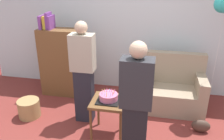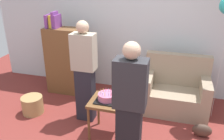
% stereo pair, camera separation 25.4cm
% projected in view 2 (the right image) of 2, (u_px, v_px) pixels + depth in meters
% --- Properties ---
extents(wall_back, '(6.00, 0.10, 2.70)m').
position_uv_depth(wall_back, '(137.00, 24.00, 4.49)').
color(wall_back, silver).
rests_on(wall_back, ground_plane).
extents(couch, '(1.10, 0.70, 0.96)m').
position_uv_depth(couch, '(175.00, 92.00, 4.10)').
color(couch, gray).
rests_on(couch, ground_plane).
extents(bookshelf, '(0.80, 0.36, 1.59)m').
position_uv_depth(bookshelf, '(67.00, 60.00, 4.59)').
color(bookshelf, brown).
rests_on(bookshelf, ground_plane).
extents(side_table, '(0.48, 0.48, 0.59)m').
position_uv_depth(side_table, '(107.00, 106.00, 3.38)').
color(side_table, brown).
rests_on(side_table, ground_plane).
extents(birthday_cake, '(0.32, 0.32, 0.17)m').
position_uv_depth(birthday_cake, '(107.00, 97.00, 3.33)').
color(birthday_cake, black).
rests_on(birthday_cake, side_table).
extents(person_blowing_candles, '(0.36, 0.22, 1.63)m').
position_uv_depth(person_blowing_candles, '(85.00, 72.00, 3.66)').
color(person_blowing_candles, '#23232D').
rests_on(person_blowing_candles, ground_plane).
extents(person_holding_cake, '(0.36, 0.22, 1.63)m').
position_uv_depth(person_holding_cake, '(130.00, 110.00, 2.66)').
color(person_holding_cake, black).
rests_on(person_holding_cake, ground_plane).
extents(wicker_basket, '(0.36, 0.36, 0.30)m').
position_uv_depth(wicker_basket, '(33.00, 105.00, 4.06)').
color(wicker_basket, '#A88451').
rests_on(wicker_basket, ground_plane).
extents(handbag, '(0.28, 0.14, 0.20)m').
position_uv_depth(handbag, '(202.00, 130.00, 3.50)').
color(handbag, '#473328').
rests_on(handbag, ground_plane).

